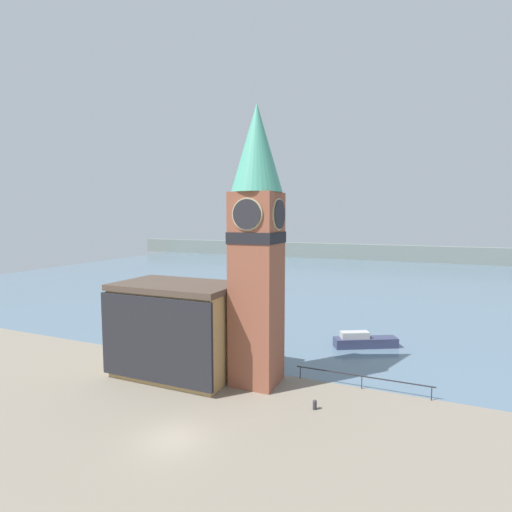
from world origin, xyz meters
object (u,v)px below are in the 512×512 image
at_px(clock_tower, 257,238).
at_px(mooring_bollard_near, 315,404).
at_px(boat_near, 364,341).
at_px(pier_building, 176,329).

bearing_deg(clock_tower, mooring_bollard_near, -25.14).
relative_size(clock_tower, mooring_bollard_near, 31.64).
bearing_deg(clock_tower, boat_near, 62.10).
relative_size(pier_building, boat_near, 1.60).
bearing_deg(pier_building, boat_near, 44.88).
bearing_deg(boat_near, pier_building, -163.12).
bearing_deg(clock_tower, pier_building, -171.65).
height_order(clock_tower, boat_near, clock_tower).
relative_size(clock_tower, pier_building, 2.13).
relative_size(pier_building, mooring_bollard_near, 14.84).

